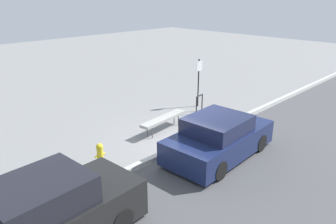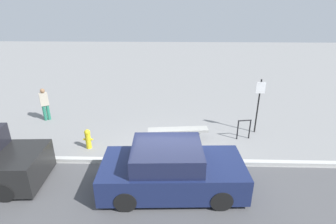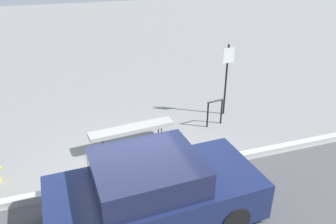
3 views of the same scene
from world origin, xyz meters
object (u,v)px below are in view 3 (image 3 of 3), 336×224
Objects in this scene: bench at (132,129)px; bike_rack at (215,110)px; sign_post at (227,74)px; parked_car_near at (154,192)px.

bench is 2.85× the size of bike_rack.
parked_car_near is (-3.46, -3.77, -0.73)m from sign_post.
sign_post is at bearing 44.87° from parked_car_near.
bike_rack is 0.36× the size of sign_post.
parked_car_near reaches higher than bench.
bike_rack is at bearing 45.67° from parked_car_near.
bike_rack is 0.20× the size of parked_car_near.
sign_post reaches higher than parked_car_near.
bench is 1.02× the size of sign_post.
parked_car_near is (-2.83, -3.16, 0.15)m from bike_rack.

